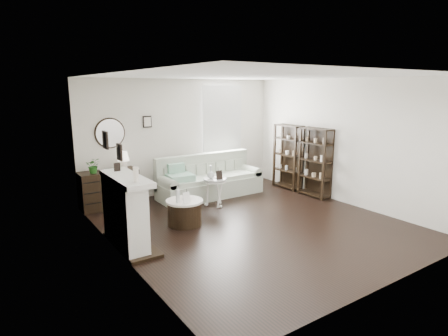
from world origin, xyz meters
TOP-DOWN VIEW (x-y plane):
  - room at (0.73, 2.70)m, footprint 5.50×5.50m
  - fireplace at (-2.32, 0.30)m, footprint 0.50×1.40m
  - shelf_unit_far at (2.33, 1.55)m, footprint 0.30×0.80m
  - shelf_unit_near at (2.33, 0.65)m, footprint 0.30×0.80m
  - sofa at (0.31, 2.08)m, footprint 2.48×0.86m
  - quilt at (-0.50, 1.95)m, footprint 0.58×0.49m
  - suitcase at (1.25, 2.30)m, footprint 0.66×0.22m
  - dresser at (-1.92, 2.47)m, footprint 1.19×0.51m
  - table_lamp at (-1.57, 2.47)m, footprint 0.29×0.29m
  - potted_plant at (-2.22, 2.42)m, footprint 0.33×0.30m
  - drum_table at (-1.08, 0.66)m, footprint 0.68×0.68m
  - pedestal_table at (-0.01, 1.30)m, footprint 0.51×0.51m
  - eiffel_drum at (-1.01, 0.70)m, footprint 0.11×0.11m
  - bottle_drum at (-1.25, 0.58)m, footprint 0.07×0.07m
  - card_frame_drum at (-1.13, 0.49)m, footprint 0.15×0.08m
  - eiffel_ped at (0.09, 1.33)m, footprint 0.13×0.13m
  - flask_ped at (-0.09, 1.32)m, footprint 0.15×0.15m
  - card_frame_ped at (0.02, 1.17)m, footprint 0.14×0.06m

SIDE VIEW (x-z plane):
  - suitcase at x=1.25m, z-range 0.00..0.44m
  - drum_table at x=-1.08m, z-range 0.00..0.48m
  - sofa at x=0.31m, z-range -0.16..0.80m
  - dresser at x=-1.92m, z-range 0.00..0.79m
  - fireplace at x=-2.32m, z-range -0.38..1.46m
  - pedestal_table at x=-0.01m, z-range 0.25..0.86m
  - eiffel_drum at x=-1.01m, z-range 0.47..0.65m
  - quilt at x=-0.50m, z-range 0.50..0.64m
  - card_frame_drum at x=-1.13m, z-range 0.47..0.67m
  - bottle_drum at x=-1.25m, z-range 0.47..0.78m
  - card_frame_ped at x=0.02m, z-range 0.61..0.80m
  - eiffel_ped at x=0.09m, z-range 0.61..0.81m
  - flask_ped at x=-0.09m, z-range 0.61..0.90m
  - shelf_unit_far at x=2.33m, z-range 0.00..1.60m
  - shelf_unit_near at x=2.33m, z-range 0.00..1.60m
  - potted_plant at x=-2.22m, z-range 0.79..1.11m
  - table_lamp at x=-1.57m, z-range 0.79..1.17m
  - room at x=0.73m, z-range -1.15..4.35m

